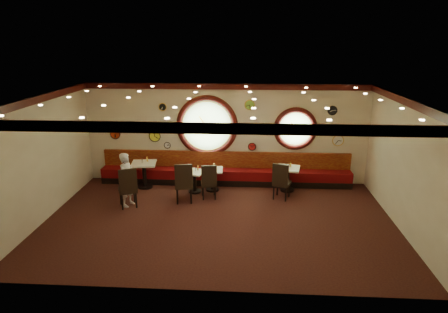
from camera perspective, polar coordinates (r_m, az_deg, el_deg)
floor at (r=10.49m, az=-0.75°, el=-9.13°), size 9.00×6.00×0.00m
ceiling at (r=9.55m, az=-0.82°, el=8.44°), size 9.00×6.00×0.02m
wall_back at (r=12.79m, az=0.25°, el=3.26°), size 9.00×0.02×3.20m
wall_front at (r=7.11m, az=-2.65°, el=-8.01°), size 9.00×0.02×3.20m
wall_left at (r=11.18m, az=-24.45°, el=-0.26°), size 0.02×6.00×3.20m
wall_right at (r=10.57m, az=24.35°, el=-1.16°), size 0.02×6.00×3.20m
molding_back at (r=12.48m, az=0.24°, el=9.97°), size 9.00×0.10×0.18m
molding_front at (r=6.67m, az=-2.77°, el=4.04°), size 9.00×0.10×0.18m
molding_left at (r=10.85m, az=-25.17°, el=7.39°), size 0.10×6.00×0.18m
molding_right at (r=10.23m, az=25.09°, el=6.93°), size 0.10×6.00×0.18m
banquette_base at (r=12.96m, az=0.17°, el=-3.50°), size 8.00×0.55×0.20m
banquette_seat at (r=12.87m, az=0.17°, el=-2.45°), size 8.00×0.55×0.30m
banquette_back at (r=12.96m, az=0.23°, el=-0.46°), size 8.00×0.10×0.55m
porthole_left_glass at (r=12.78m, az=-2.45°, el=4.38°), size 1.66×0.02×1.66m
porthole_left_frame at (r=12.76m, az=-2.45°, el=4.37°), size 1.98×0.18×1.98m
porthole_left_ring at (r=12.73m, az=-2.47°, el=4.34°), size 1.61×0.03×1.61m
porthole_right_glass at (r=12.80m, az=10.15°, el=3.93°), size 1.10×0.02×1.10m
porthole_right_frame at (r=12.79m, az=10.16°, el=3.91°), size 1.38×0.18×1.38m
porthole_right_ring at (r=12.76m, az=10.17°, el=3.88°), size 1.09×0.03×1.09m
wall_clock_0 at (r=12.83m, az=15.22°, el=6.37°), size 0.28×0.03×0.28m
wall_clock_1 at (r=13.11m, az=-9.86°, el=2.89°), size 0.36×0.03×0.36m
wall_clock_2 at (r=13.46m, az=-15.27°, el=3.12°), size 0.32×0.03×0.32m
wall_clock_3 at (r=13.07m, az=15.98°, el=2.22°), size 0.34×0.03×0.34m
wall_clock_4 at (r=12.85m, az=-8.76°, el=7.00°), size 0.24×0.03×0.24m
wall_clock_5 at (r=12.83m, az=4.03°, el=1.42°), size 0.24×0.03×0.24m
wall_clock_6 at (r=13.10m, az=-8.09°, el=1.61°), size 0.20×0.03×0.20m
wall_clock_7 at (r=12.54m, az=3.69°, el=7.39°), size 0.30×0.03×0.30m
table_a at (r=12.77m, az=-11.32°, el=-2.17°), size 0.84×0.84×0.82m
table_b at (r=12.19m, az=-4.22°, el=-3.23°), size 0.78×0.78×0.67m
table_c at (r=12.30m, az=-1.67°, el=-2.95°), size 0.66×0.66×0.69m
table_d at (r=12.42m, az=9.09°, el=-2.78°), size 0.80×0.80×0.75m
chair_a at (r=11.31m, az=-13.57°, el=-4.01°), size 0.64×0.64×0.72m
chair_b at (r=11.36m, az=-5.77°, el=-3.43°), size 0.58×0.58×0.74m
chair_c at (r=11.60m, az=-2.17°, el=-3.30°), size 0.51×0.51×0.66m
chair_d at (r=11.67m, az=8.16°, el=-3.20°), size 0.60×0.60×0.69m
condiment_a_salt at (r=12.69m, az=-11.61°, el=-0.59°), size 0.04×0.04×0.11m
condiment_b_salt at (r=12.13m, az=-4.80°, el=-1.90°), size 0.03×0.03×0.09m
condiment_c_salt at (r=12.22m, az=-1.88°, el=-1.55°), size 0.04×0.04×0.11m
condiment_d_salt at (r=12.31m, az=8.91°, el=-1.30°), size 0.04×0.04×0.11m
condiment_a_pepper at (r=12.65m, az=-11.61°, el=-0.66°), size 0.04×0.04×0.11m
condiment_b_pepper at (r=12.11m, az=-4.10°, el=-1.88°), size 0.04×0.04×0.10m
condiment_c_pepper at (r=12.23m, az=-1.68°, el=-1.53°), size 0.04×0.04×0.11m
condiment_d_pepper at (r=12.34m, az=9.31°, el=-1.34°), size 0.03×0.03×0.09m
condiment_a_bottle at (r=12.76m, az=-10.91°, el=-0.35°), size 0.05×0.05×0.16m
condiment_b_bottle at (r=12.18m, az=-3.76°, el=-1.63°), size 0.05×0.05×0.15m
condiment_c_bottle at (r=12.24m, az=-1.44°, el=-1.37°), size 0.05×0.05×0.17m
condiment_d_bottle at (r=12.36m, az=9.49°, el=-1.17°), size 0.05×0.05×0.15m
waiter at (r=11.43m, az=-13.66°, el=-3.22°), size 0.52×0.65×1.54m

